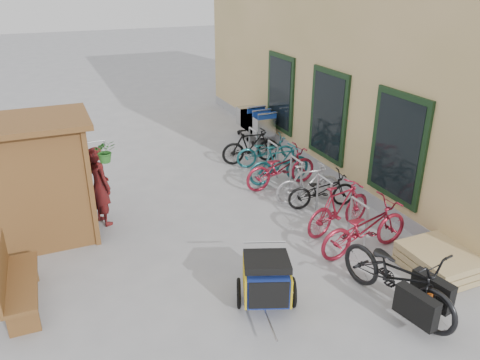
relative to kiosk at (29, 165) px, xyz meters
name	(u,v)px	position (x,y,z in m)	size (l,w,h in m)	color
ground	(247,268)	(3.28, -2.47, -1.55)	(80.00, 80.00, 0.00)	#9B9A9D
building	(397,23)	(9.77, 2.03, 1.94)	(6.07, 13.00, 7.00)	tan
kiosk	(29,165)	(0.00, 0.00, 0.00)	(2.49, 1.65, 2.40)	brown
bike_rack	(296,172)	(5.58, -0.07, -1.04)	(0.05, 5.35, 0.86)	#A5A8AD
pallet_stack	(439,261)	(6.28, -3.87, -1.34)	(1.00, 1.20, 0.40)	tan
bench	(14,280)	(-0.41, -2.07, -1.03)	(0.51, 1.62, 1.02)	brown
shopping_carts	(255,121)	(6.28, 3.72, -0.91)	(0.62, 1.70, 1.10)	silver
child_trailer	(267,278)	(3.14, -3.49, -1.05)	(1.02, 1.55, 0.90)	navy
cargo_bike	(399,277)	(4.98, -4.31, -1.00)	(1.11, 2.21, 1.11)	black
person_kiosk	(100,186)	(1.21, 0.21, -0.72)	(0.61, 0.40, 1.67)	maroon
bike_0	(365,228)	(5.47, -2.81, -1.05)	(0.67, 1.92, 1.01)	maroon
bike_1	(339,208)	(5.49, -1.97, -1.04)	(0.48, 1.71, 1.02)	maroon
bike_2	(322,190)	(5.74, -0.95, -1.15)	(0.54, 1.55, 0.81)	black
bike_3	(308,183)	(5.59, -0.61, -1.10)	(0.43, 1.52, 0.91)	#ABABB0
bike_4	(281,168)	(5.42, 0.38, -1.06)	(0.65, 1.87, 0.98)	maroon
bike_5	(279,164)	(5.50, 0.60, -1.06)	(0.46, 1.62, 0.98)	#1C6670
bike_6	(266,151)	(5.67, 1.72, -1.13)	(0.56, 1.60, 0.84)	#1C6670
bike_7	(251,146)	(5.39, 2.08, -1.07)	(0.46, 1.61, 0.97)	black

